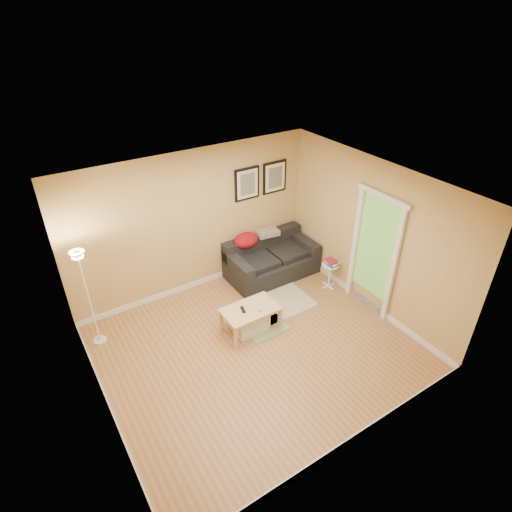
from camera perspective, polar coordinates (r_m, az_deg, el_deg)
name	(u,v)px	position (r m, az deg, el deg)	size (l,w,h in m)	color
floor	(256,348)	(6.67, -0.04, -12.36)	(4.50, 4.50, 0.00)	#B0784B
ceiling	(256,193)	(5.19, -0.05, 8.62)	(4.50, 4.50, 0.00)	white
wall_back	(194,223)	(7.35, -8.50, 4.43)	(4.50, 4.50, 0.00)	tan
wall_front	(358,372)	(4.68, 13.74, -15.05)	(4.50, 4.50, 0.00)	tan
wall_left	(90,340)	(5.25, -21.61, -10.63)	(4.00, 4.00, 0.00)	tan
wall_right	(371,237)	(7.11, 15.42, 2.57)	(4.00, 4.00, 0.00)	tan
baseboard_back	(199,282)	(7.99, -7.77, -3.56)	(4.50, 0.02, 0.10)	white
baseboard_front	(344,444)	(5.65, 11.92, -23.70)	(4.50, 0.02, 0.10)	white
baseboard_left	(111,411)	(6.12, -19.10, -19.31)	(0.02, 4.00, 0.10)	white
baseboard_right	(361,297)	(7.78, 14.07, -5.49)	(0.02, 4.00, 0.10)	white
sofa	(272,258)	(8.03, 2.16, -0.30)	(1.70, 0.90, 0.75)	black
red_throw	(246,240)	(7.83, -1.35, 2.18)	(0.48, 0.36, 0.28)	maroon
plaid_throw	(268,233)	(8.06, 1.60, 3.20)	(0.42, 0.26, 0.10)	tan
framed_print_left	(247,184)	(7.57, -1.23, 9.80)	(0.50, 0.04, 0.60)	black
framed_print_right	(275,177)	(7.88, 2.55, 10.68)	(0.50, 0.04, 0.60)	black
area_rug	(277,304)	(7.48, 2.82, -6.52)	(1.25, 0.85, 0.01)	beige
green_runner	(265,327)	(7.00, 1.28, -9.65)	(0.70, 0.50, 0.01)	#668C4C
coffee_table	(250,319)	(6.81, -0.76, -8.64)	(0.89, 0.54, 0.45)	#E2BA89
remote_control	(243,310)	(6.64, -1.80, -7.30)	(0.05, 0.16, 0.02)	black
tape_roll	(260,310)	(6.63, 0.57, -7.33)	(0.07, 0.07, 0.03)	yellow
storage_bin	(250,321)	(6.86, -0.82, -8.89)	(0.56, 0.41, 0.34)	white
side_table	(329,275)	(7.87, 9.96, -2.63)	(0.33, 0.33, 0.50)	white
book_stack	(331,262)	(7.73, 10.23, -0.80)	(0.20, 0.26, 0.08)	navy
floor_lamp	(90,301)	(6.73, -21.71, -5.78)	(0.22, 0.22, 1.66)	white
doorway	(373,256)	(7.13, 15.69, 0.04)	(0.12, 1.01, 2.13)	white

